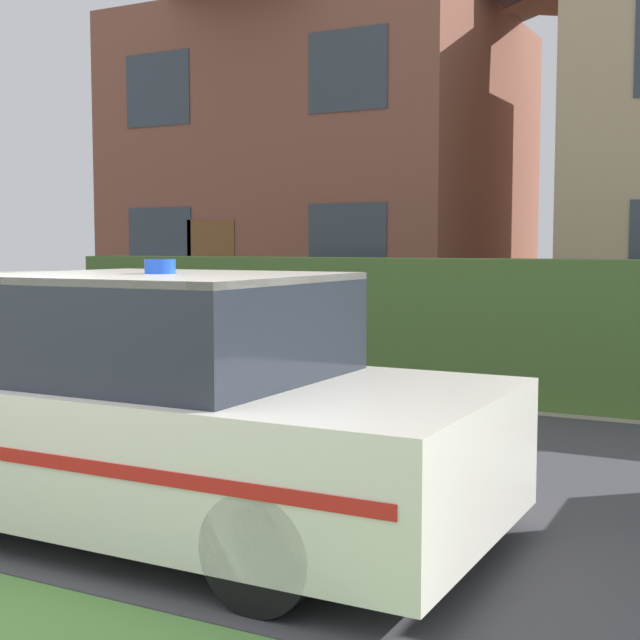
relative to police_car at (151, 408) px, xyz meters
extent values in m
cube|color=#424247|center=(-0.01, 1.67, -0.69)|extent=(28.00, 5.38, 0.01)
cube|color=#4C7233|center=(-0.03, 4.99, 0.06)|extent=(9.41, 0.71, 1.51)
cylinder|color=black|center=(-1.32, 0.81, -0.40)|extent=(0.56, 0.20, 0.56)
cylinder|color=black|center=(1.26, 0.81, -0.40)|extent=(0.56, 0.20, 0.56)
cylinder|color=black|center=(1.27, -0.81, -0.40)|extent=(0.56, 0.20, 0.56)
cube|color=silver|center=(-0.03, 0.00, -0.16)|extent=(4.17, 1.83, 0.73)
cube|color=#232833|center=(0.08, 0.00, 0.50)|extent=(1.87, 1.64, 0.59)
cube|color=silver|center=(0.08, 0.00, 0.77)|extent=(1.87, 1.64, 0.04)
cube|color=red|center=(-0.03, 0.92, -0.11)|extent=(3.96, 0.02, 0.07)
cube|color=red|center=(-0.03, -0.92, -0.11)|extent=(3.96, 0.02, 0.07)
cylinder|color=blue|center=(0.08, 0.00, 0.84)|extent=(0.18, 0.18, 0.08)
cube|color=brown|center=(-4.97, 11.99, 2.30)|extent=(6.90, 6.17, 6.00)
cube|color=brown|center=(-5.75, 8.90, 0.36)|extent=(1.00, 0.02, 2.10)
cube|color=#333D47|center=(-6.87, 8.90, 0.99)|extent=(1.40, 0.02, 1.30)
cube|color=#333D47|center=(-3.07, 8.90, 0.99)|extent=(1.40, 0.02, 1.30)
cube|color=#333D47|center=(-6.87, 8.90, 3.74)|extent=(1.40, 0.02, 1.30)
cube|color=#333D47|center=(-3.07, 8.90, 3.74)|extent=(1.40, 0.02, 1.30)
cube|color=black|center=(-2.89, 4.80, -0.15)|extent=(0.64, 0.68, 1.08)
cube|color=black|center=(-2.89, 4.80, 0.44)|extent=(0.67, 0.71, 0.10)
camera|label=1|loc=(3.30, -4.12, 0.96)|focal=50.00mm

